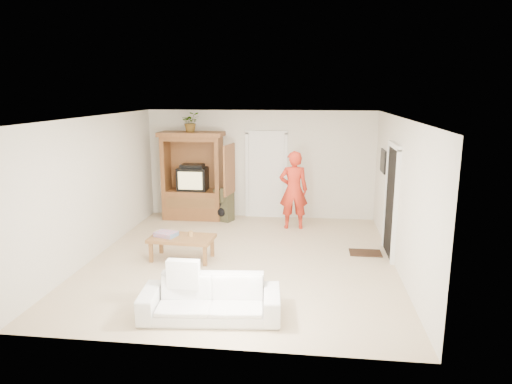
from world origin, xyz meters
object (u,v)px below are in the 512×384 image
sofa (211,298)px  coffee_table (182,240)px  armoire (194,181)px  man (294,190)px

sofa → coffee_table: size_ratio=1.59×
armoire → coffee_table: 2.87m
man → coffee_table: size_ratio=1.48×
armoire → sofa: (1.48, -4.89, -0.63)m
sofa → coffee_table: (-1.00, 2.11, 0.10)m
coffee_table → armoire: bearing=102.9°
armoire → man: (2.42, -0.56, -0.03)m
man → armoire: bearing=-19.3°
man → sofa: man is taller
sofa → coffee_table: 2.34m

